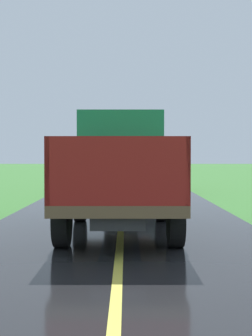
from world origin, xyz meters
TOP-DOWN VIEW (x-y plane):
  - banana_truck_near at (0.01, 11.56)m, footprint 2.38×5.82m
  - banana_truck_far at (0.34, 24.57)m, footprint 2.38×5.81m

SIDE VIEW (x-z plane):
  - banana_truck_near at x=0.01m, z-range 0.06..2.86m
  - banana_truck_far at x=0.34m, z-range 0.08..2.88m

